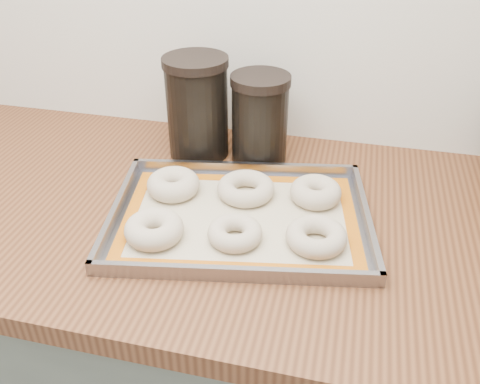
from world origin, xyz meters
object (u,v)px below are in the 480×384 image
(bagel_back_mid, at_px, (246,188))
(canister_left, at_px, (197,107))
(baking_tray, at_px, (240,217))
(bagel_front_right, at_px, (316,236))
(bagel_back_left, at_px, (173,184))
(bagel_back_right, at_px, (316,192))
(bagel_front_left, at_px, (154,229))
(canister_mid, at_px, (260,119))
(bagel_front_mid, at_px, (235,233))

(bagel_back_mid, bearing_deg, canister_left, 132.83)
(baking_tray, distance_m, bagel_front_right, 0.15)
(bagel_back_left, distance_m, canister_left, 0.19)
(bagel_back_mid, xyz_separation_m, bagel_back_right, (0.13, 0.02, 0.00))
(bagel_front_left, xyz_separation_m, bagel_back_mid, (0.12, 0.16, -0.00))
(bagel_back_left, height_order, bagel_back_right, bagel_back_left)
(bagel_back_right, bearing_deg, bagel_back_mid, -173.32)
(bagel_front_right, distance_m, bagel_back_right, 0.13)
(bagel_back_left, bearing_deg, bagel_front_left, -83.36)
(baking_tray, xyz_separation_m, bagel_back_mid, (-0.01, 0.07, 0.01))
(baking_tray, height_order, bagel_back_left, bagel_back_left)
(bagel_front_left, relative_size, bagel_front_right, 0.98)
(bagel_back_left, height_order, bagel_back_mid, bagel_back_left)
(canister_left, bearing_deg, bagel_back_mid, -47.17)
(baking_tray, height_order, canister_left, canister_left)
(bagel_front_right, bearing_deg, bagel_front_left, -169.96)
(bagel_front_left, relative_size, bagel_back_left, 1.00)
(bagel_front_left, distance_m, bagel_front_right, 0.27)
(bagel_back_left, distance_m, bagel_back_right, 0.27)
(bagel_front_left, relative_size, canister_left, 0.46)
(baking_tray, distance_m, bagel_back_left, 0.15)
(baking_tray, distance_m, bagel_back_right, 0.15)
(bagel_front_left, distance_m, canister_left, 0.33)
(bagel_back_right, relative_size, canister_mid, 0.51)
(baking_tray, relative_size, bagel_back_left, 5.05)
(bagel_front_left, bearing_deg, bagel_front_right, 10.04)
(bagel_back_left, distance_m, bagel_back_mid, 0.14)
(bagel_front_left, xyz_separation_m, canister_left, (-0.02, 0.32, 0.09))
(bagel_back_mid, height_order, bagel_back_right, bagel_back_right)
(bagel_front_left, distance_m, canister_mid, 0.35)
(bagel_front_right, xyz_separation_m, canister_left, (-0.29, 0.27, 0.09))
(bagel_back_right, height_order, canister_left, canister_left)
(bagel_back_left, relative_size, canister_mid, 0.54)
(bagel_front_left, height_order, bagel_back_mid, bagel_front_left)
(bagel_front_mid, distance_m, bagel_back_right, 0.19)
(canister_mid, bearing_deg, bagel_front_left, -109.66)
(bagel_back_mid, relative_size, canister_mid, 0.58)
(bagel_back_mid, height_order, canister_mid, canister_mid)
(bagel_front_mid, distance_m, canister_mid, 0.30)
(bagel_front_mid, bearing_deg, baking_tray, 96.15)
(bagel_front_right, bearing_deg, canister_left, 137.05)
(bagel_front_right, bearing_deg, bagel_front_mid, -170.97)
(bagel_front_right, bearing_deg, baking_tray, 162.65)
(bagel_front_right, bearing_deg, bagel_back_right, 97.03)
(baking_tray, bearing_deg, canister_left, 123.21)
(bagel_front_right, height_order, bagel_back_left, bagel_back_left)
(bagel_front_right, distance_m, bagel_back_left, 0.30)
(bagel_back_mid, relative_size, bagel_back_right, 1.13)
(bagel_front_mid, bearing_deg, canister_left, 117.96)
(bagel_front_left, bearing_deg, canister_mid, 70.34)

